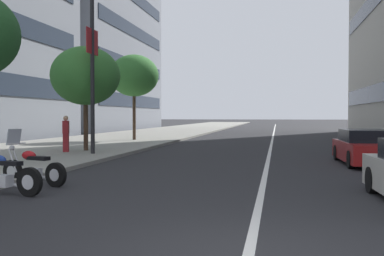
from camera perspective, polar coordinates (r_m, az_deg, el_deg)
The scene contains 9 objects.
sidewalk_right_plaza at distance 37.67m, azimuth -7.45°, elevation -1.11°, with size 160.00×9.76×0.15m, color gray.
lane_centre_stripe at distance 40.85m, azimuth 9.95°, elevation -1.02°, with size 110.00×0.16×0.01m, color silver.
motorcycle_second_in_row at distance 11.66m, azimuth -22.32°, elevation -5.38°, with size 0.75×2.18×1.49m.
motorcycle_far_end_row at distance 12.92m, azimuth -19.06°, elevation -4.72°, with size 0.86×2.13×1.47m.
car_approaching_light at distance 18.45m, azimuth 20.61°, elevation -2.30°, with size 4.52×1.94×1.30m.
street_lamp_with_banners at distance 21.01m, azimuth -11.50°, elevation 11.60°, with size 1.26×2.18×9.09m.
street_tree_mid_sidewalk at distance 22.86m, azimuth -12.99°, elevation 6.27°, with size 3.30×3.30×4.98m.
street_tree_by_lamp_post at distance 32.23m, azimuth -7.15°, elevation 6.40°, with size 3.38×3.38×5.85m.
pedestrian_on_plaza at distance 22.05m, azimuth -15.27°, elevation -0.68°, with size 0.46×0.37×1.66m.
Camera 1 is at (-5.80, -0.36, 1.83)m, focal length 43.30 mm.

